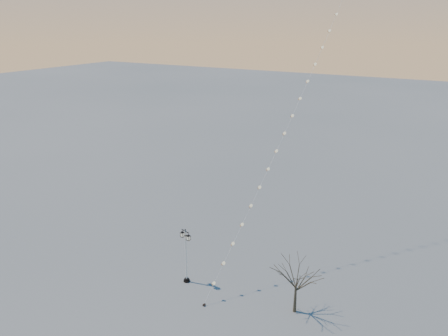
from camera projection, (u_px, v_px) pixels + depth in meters
The scene contains 4 objects.
ground at pixel (191, 286), 37.73m from camera, with size 300.00×300.00×0.00m, color slate.
street_lamp at pixel (186, 253), 37.64m from camera, with size 1.17×0.67×4.78m.
bare_tree at pixel (296, 279), 33.66m from camera, with size 2.44×2.44×4.04m.
kite_train at pixel (327, 22), 41.64m from camera, with size 5.93×34.79×41.31m.
Camera 1 is at (18.75, -27.13, 20.92)m, focal length 37.06 mm.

